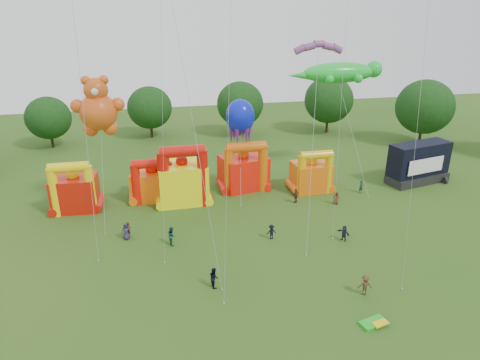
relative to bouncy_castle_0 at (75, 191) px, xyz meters
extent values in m
cylinder|color=#352314|center=(53.22, 14.36, -0.47)|extent=(0.44, 0.44, 3.72)
ellipsoid|color=#133610|center=(53.22, 14.36, 4.08)|extent=(9.30, 9.30, 8.89)
cylinder|color=#352314|center=(40.83, 24.68, -0.58)|extent=(0.44, 0.44, 3.51)
ellipsoid|color=#133610|center=(40.83, 24.68, 3.71)|extent=(8.77, 8.78, 8.39)
cylinder|color=#352314|center=(24.77, 26.30, -0.68)|extent=(0.44, 0.44, 3.30)
ellipsoid|color=#133610|center=(24.77, 26.30, 3.35)|extent=(8.25, 8.25, 7.88)
cylinder|color=#352314|center=(9.05, 28.28, -0.79)|extent=(0.44, 0.44, 3.09)
ellipsoid|color=#133610|center=(9.05, 28.28, 2.99)|extent=(7.73, 7.72, 7.38)
cylinder|color=#352314|center=(-7.13, 25.59, -0.89)|extent=(0.44, 0.44, 2.88)
ellipsoid|color=#133610|center=(-7.13, 25.59, 2.63)|extent=(7.20, 7.20, 6.88)
cube|color=red|center=(0.00, 0.27, -0.38)|extent=(5.07, 4.19, 3.89)
cylinder|color=yellow|center=(-1.87, -1.12, 0.45)|extent=(1.05, 1.05, 5.56)
cylinder|color=yellow|center=(1.87, -1.12, 0.45)|extent=(1.05, 1.05, 5.56)
cylinder|color=yellow|center=(0.00, -1.12, 3.23)|extent=(4.26, 1.11, 1.11)
sphere|color=yellow|center=(0.00, 0.27, 1.86)|extent=(1.40, 1.40, 1.40)
cube|color=#F9610D|center=(8.67, 1.39, -0.60)|extent=(5.40, 4.64, 3.46)
cylinder|color=red|center=(6.82, 0.01, 0.14)|extent=(1.05, 1.05, 4.95)
cylinder|color=red|center=(10.53, 0.01, 0.14)|extent=(1.05, 1.05, 4.95)
cylinder|color=red|center=(8.67, 0.01, 2.62)|extent=(4.24, 1.10, 1.10)
sphere|color=red|center=(8.67, 1.39, 1.43)|extent=(1.40, 1.40, 1.40)
cube|color=#FFF20D|center=(12.17, -0.20, 0.03)|extent=(5.71, 4.61, 4.73)
cylinder|color=red|center=(9.98, -1.83, 1.05)|extent=(1.24, 1.24, 6.75)
cylinder|color=red|center=(14.37, -1.83, 1.05)|extent=(1.24, 1.24, 6.75)
cylinder|color=red|center=(12.17, -1.83, 4.42)|extent=(5.01, 1.30, 1.30)
sphere|color=red|center=(12.17, -0.20, 2.70)|extent=(1.40, 1.40, 1.40)
cube|color=red|center=(20.09, 2.45, -0.27)|extent=(6.31, 5.50, 4.12)
cylinder|color=#DF5C0C|center=(17.97, 0.87, 0.61)|extent=(1.20, 1.20, 5.89)
cylinder|color=#DF5C0C|center=(22.22, 0.87, 0.61)|extent=(1.20, 1.20, 5.89)
cylinder|color=#DF5C0C|center=(20.09, 0.87, 3.56)|extent=(4.85, 1.26, 1.26)
sphere|color=#DF5C0C|center=(20.09, 2.45, 2.09)|extent=(1.40, 1.40, 1.40)
cube|color=orange|center=(28.22, -0.13, -0.56)|extent=(4.66, 3.79, 3.55)
cylinder|color=#E9B10C|center=(26.46, -1.44, 0.20)|extent=(1.00, 1.00, 5.07)
cylinder|color=#E9B10C|center=(29.99, -1.44, 0.20)|extent=(1.00, 1.00, 5.07)
cylinder|color=#E9B10C|center=(28.22, -1.44, 2.74)|extent=(4.03, 1.05, 1.05)
sphere|color=#E9B10C|center=(28.22, -0.13, 1.52)|extent=(1.40, 1.40, 1.40)
cube|color=black|center=(43.00, -0.67, -1.78)|extent=(8.87, 4.86, 1.10)
cube|color=black|center=(43.00, -0.47, 0.87)|extent=(8.78, 4.46, 4.20)
cube|color=white|center=(43.00, -2.09, 0.45)|extent=(5.68, 1.31, 1.97)
cylinder|color=black|center=(39.64, -1.93, -1.93)|extent=(0.30, 0.90, 0.90)
cylinder|color=black|center=(46.36, -1.93, -1.93)|extent=(0.30, 0.90, 0.90)
sphere|color=#D25017|center=(3.73, -0.66, 9.00)|extent=(3.92, 3.92, 3.92)
sphere|color=#D25017|center=(3.73, -0.66, 11.32)|extent=(2.49, 2.49, 2.49)
sphere|color=#D25017|center=(2.84, -0.66, 12.30)|extent=(0.98, 0.98, 0.98)
sphere|color=#D25017|center=(4.62, -0.66, 12.30)|extent=(0.98, 0.98, 0.98)
sphere|color=#D25017|center=(1.68, -0.66, 9.72)|extent=(1.43, 1.43, 1.43)
sphere|color=#D25017|center=(5.78, -0.66, 9.72)|extent=(1.43, 1.43, 1.43)
sphere|color=#D25017|center=(2.75, -0.66, 7.22)|extent=(1.60, 1.60, 1.60)
sphere|color=#D25017|center=(4.71, -0.66, 7.22)|extent=(1.60, 1.60, 1.60)
sphere|color=white|center=(3.73, -1.86, 11.32)|extent=(0.71, 0.71, 0.71)
ellipsoid|color=green|center=(33.36, 5.21, 11.40)|extent=(9.95, 3.11, 2.64)
sphere|color=green|center=(38.22, 5.21, 11.69)|extent=(2.14, 2.14, 2.14)
cone|color=green|center=(28.31, 5.21, 11.21)|extent=(3.89, 1.55, 1.55)
sphere|color=green|center=(35.31, 6.77, 10.82)|extent=(1.17, 1.17, 1.17)
sphere|color=green|center=(35.31, 3.66, 10.82)|extent=(1.17, 1.17, 1.17)
sphere|color=green|center=(31.42, 6.77, 10.82)|extent=(1.17, 1.17, 1.17)
sphere|color=green|center=(31.42, 3.66, 10.82)|extent=(1.17, 1.17, 1.17)
ellipsoid|color=#0C1BBE|center=(19.73, 2.68, 6.91)|extent=(3.53, 3.53, 4.23)
cone|color=#591E8C|center=(20.88, 2.68, 4.97)|extent=(0.79, 0.79, 2.82)
cone|color=#591E8C|center=(20.31, 3.68, 4.97)|extent=(0.79, 0.79, 2.82)
cone|color=#591E8C|center=(19.16, 3.68, 4.97)|extent=(0.79, 0.79, 2.82)
cone|color=#591E8C|center=(18.59, 2.68, 4.97)|extent=(0.79, 0.79, 2.82)
cone|color=#591E8C|center=(19.16, 1.69, 4.97)|extent=(0.79, 0.79, 2.82)
cone|color=#591E8C|center=(20.31, 1.69, 4.97)|extent=(0.79, 0.79, 2.82)
cube|color=green|center=(23.81, -24.75, -2.21)|extent=(2.18, 1.46, 0.24)
cube|color=yellow|center=(24.21, -25.05, -2.07)|extent=(1.31, 0.88, 0.10)
imported|color=#2C2945|center=(5.75, -8.19, -1.45)|extent=(0.92, 0.65, 1.76)
imported|color=#501E17|center=(6.03, -7.85, -1.47)|extent=(0.50, 0.69, 1.73)
imported|color=#1C4734|center=(10.17, -10.16, -1.38)|extent=(0.85, 1.02, 1.90)
imported|color=black|center=(19.95, -11.15, -1.56)|extent=(1.04, 0.65, 1.55)
imported|color=#48341C|center=(25.14, -3.51, -1.42)|extent=(1.14, 0.92, 1.81)
imported|color=#222138|center=(26.88, -12.98, -1.52)|extent=(1.11, 1.56, 1.62)
imported|color=#552318|center=(29.64, -4.88, -1.56)|extent=(0.85, 0.66, 1.54)
imported|color=#173A29|center=(34.05, -2.45, -1.52)|extent=(0.66, 0.52, 1.61)
imported|color=black|center=(13.13, -17.77, -1.44)|extent=(0.83, 0.98, 1.77)
imported|color=#46311C|center=(24.82, -21.35, -1.45)|extent=(1.23, 0.85, 1.75)
camera|label=1|loc=(9.02, -47.21, 19.22)|focal=32.00mm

